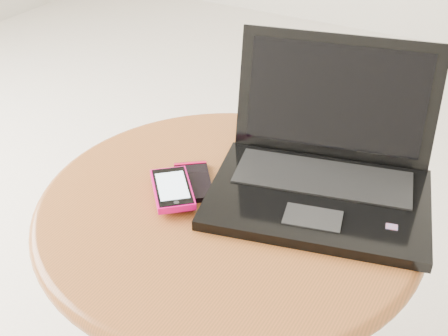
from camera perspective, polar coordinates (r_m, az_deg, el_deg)
The scene contains 4 objects.
table at distance 0.96m, azimuth 0.44°, elevation -8.13°, with size 0.59×0.59×0.47m.
laptop at distance 0.91m, azimuth 9.64°, elevation 0.00°, with size 0.38×0.34×0.21m.
phone_black at distance 0.93m, azimuth -3.01°, elevation -1.32°, with size 0.11×0.11×0.01m.
phone_pink at distance 0.90m, azimuth -5.04°, elevation -2.03°, with size 0.11×0.12×0.01m.
Camera 1 is at (0.37, -0.71, 1.00)m, focal length 47.11 mm.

